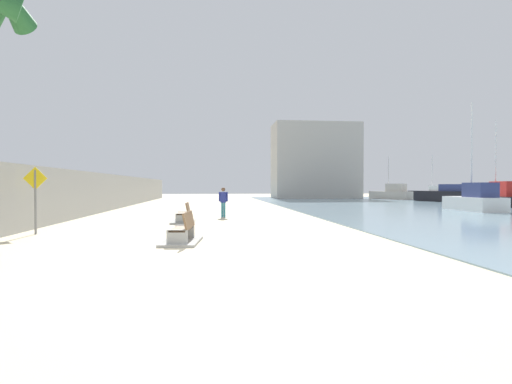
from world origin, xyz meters
name	(u,v)px	position (x,y,z in m)	size (l,w,h in m)	color
ground_plane	(210,211)	(0.00, 18.00, 0.00)	(120.00, 120.00, 0.00)	beige
seawall	(99,193)	(-7.50, 18.00, 1.32)	(0.80, 64.00, 2.63)	#9E9E99
bench_near	(182,235)	(-0.78, 2.40, 0.23)	(1.30, 2.20, 0.98)	#9E9E99
bench_far	(184,218)	(-1.22, 9.46, 0.23)	(1.11, 2.10, 0.98)	#9E9E99
person_walking	(223,200)	(0.79, 12.46, 0.99)	(0.51, 0.26, 1.70)	teal
boat_distant	(499,197)	(25.14, 22.27, 0.83)	(3.32, 7.80, 7.58)	black
boat_far_left	(392,193)	(23.57, 40.10, 0.80)	(4.16, 5.78, 5.58)	beige
boat_nearest	(475,200)	(18.58, 16.10, 0.79)	(2.21, 5.30, 7.68)	white
boat_outer	(449,195)	(25.90, 30.95, 0.78)	(4.23, 8.21, 1.92)	black
boat_mid_bay	(436,194)	(29.58, 39.94, 0.74)	(4.40, 7.22, 5.78)	black
pedestrian_sign	(35,192)	(-6.33, 5.26, 1.55)	(0.85, 0.08, 2.49)	slate
harbor_building	(315,161)	(14.88, 46.00, 5.30)	(12.00, 6.00, 10.60)	#ADAAA3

